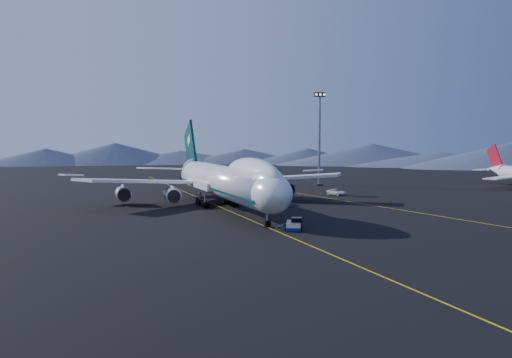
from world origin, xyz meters
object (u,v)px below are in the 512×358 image
object	(u,v)px
boeing_747	(224,180)
floodlight_mast	(319,139)
pushback_tug	(294,226)
service_van	(337,192)

from	to	relation	value
boeing_747	floodlight_mast	xyz separation A→B (m)	(44.08, 48.57, 8.76)
pushback_tug	floodlight_mast	bearing A→B (deg)	86.37
service_van	floodlight_mast	size ratio (longest dim) A/B	0.20
boeing_747	floodlight_mast	bearing A→B (deg)	47.77
floodlight_mast	pushback_tug	bearing A→B (deg)	-117.45
boeing_747	floodlight_mast	size ratio (longest dim) A/B	2.52
boeing_747	service_van	bearing A→B (deg)	27.67
pushback_tug	service_van	xyz separation A→B (m)	(32.04, 48.88, 0.15)
pushback_tug	floodlight_mast	distance (m)	90.20
pushback_tug	floodlight_mast	size ratio (longest dim) A/B	0.18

